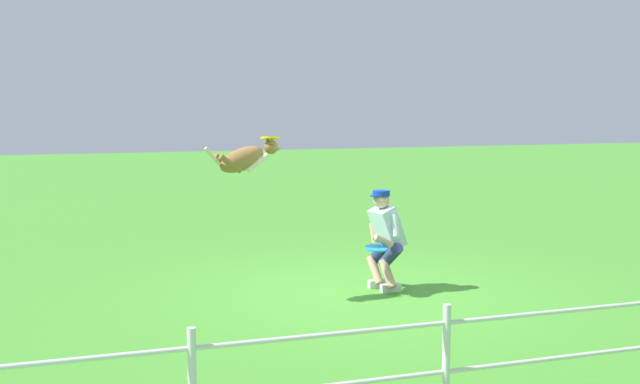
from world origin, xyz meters
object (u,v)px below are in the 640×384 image
person (385,236)px  frisbee_flying (270,138)px  dog (246,158)px  frisbee_held (376,248)px

person → frisbee_flying: frisbee_flying is taller
person → dog: (1.82, 0.02, 1.04)m
dog → frisbee_flying: bearing=-1.0°
frisbee_flying → frisbee_held: frisbee_flying is taller
frisbee_held → person: bearing=-129.0°
person → frisbee_flying: (1.50, -0.03, 1.28)m
person → frisbee_flying: 1.97m
frisbee_flying → dog: bearing=8.8°
dog → person: bearing=-9.3°
person → frisbee_flying: size_ratio=5.34×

